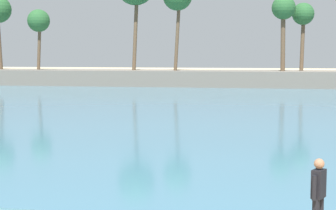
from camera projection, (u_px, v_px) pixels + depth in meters
sea at (237, 89)px, 55.76m from camera, size 220.00×88.37×0.06m
palm_headland at (252, 55)px, 59.24m from camera, size 100.84×6.07×13.48m
person_at_waterline at (318, 196)px, 10.94m from camera, size 0.33×0.50×1.67m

